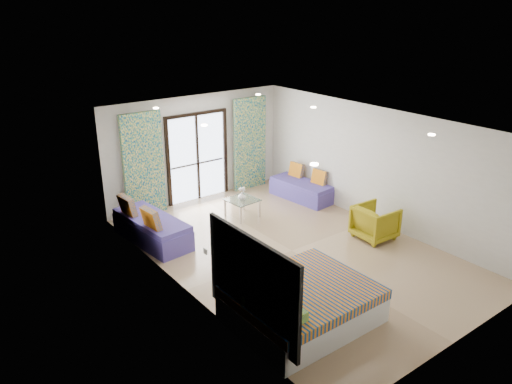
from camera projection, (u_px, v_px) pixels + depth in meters
floor at (292, 251)px, 10.36m from camera, size 5.00×7.50×0.01m
ceiling at (296, 123)px, 9.39m from camera, size 5.00×7.50×0.01m
wall_back at (197, 148)px, 12.67m from camera, size 5.00×0.01×2.70m
wall_front at (467, 265)px, 7.08m from camera, size 5.00×0.01×2.70m
wall_left at (183, 221)px, 8.47m from camera, size 0.01×7.50×2.70m
wall_right at (377, 166)px, 11.28m from camera, size 0.01×7.50×2.70m
balcony_door at (197, 152)px, 12.68m from camera, size 1.76×0.08×2.28m
balcony_rail at (198, 163)px, 12.80m from camera, size 1.52×0.03×0.04m
curtain_left at (144, 165)px, 11.70m from camera, size 1.00×0.10×2.50m
curtain_right at (250, 144)px, 13.44m from camera, size 1.00×0.10×2.50m
downlight_a at (314, 164)px, 7.12m from camera, size 0.12×0.12×0.02m
downlight_b at (432, 135)px, 8.70m from camera, size 0.12×0.12×0.02m
downlight_c at (204, 125)px, 9.36m from camera, size 0.12×0.12×0.02m
downlight_d at (313, 107)px, 10.93m from camera, size 0.12×0.12×0.02m
downlight_e at (156, 108)px, 10.85m from camera, size 0.12×0.12×0.02m
downlight_f at (258, 94)px, 12.42m from camera, size 0.12×0.12×0.02m
headboard at (252, 284)px, 7.17m from camera, size 0.06×2.10×1.50m
switch_plate at (205, 251)px, 8.10m from camera, size 0.02×0.10×0.10m
bed at (301, 304)px, 7.99m from camera, size 2.19×1.79×0.76m
daybed_left at (151, 228)px, 10.66m from camera, size 0.99×2.07×0.99m
daybed_right at (301, 189)px, 13.00m from camera, size 0.83×1.77×0.84m
coffee_table at (242, 201)px, 11.86m from camera, size 0.72×0.72×0.77m
vase at (242, 196)px, 11.78m from camera, size 0.24×0.24×0.19m
armchair at (375, 221)px, 10.78m from camera, size 0.78×0.83×0.82m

